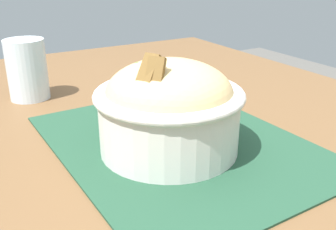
{
  "coord_description": "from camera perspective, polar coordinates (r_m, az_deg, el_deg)",
  "views": [
    {
      "loc": [
        -0.4,
        0.24,
        0.99
      ],
      "look_at": [
        0.01,
        0.0,
        0.8
      ],
      "focal_mm": 41.8,
      "sensor_mm": 36.0,
      "label": 1
    }
  ],
  "objects": [
    {
      "name": "bowl",
      "position": [
        0.51,
        -0.02,
        1.21
      ],
      "size": [
        0.2,
        0.2,
        0.14
      ],
      "color": "silver",
      "rests_on": "placemat"
    },
    {
      "name": "drinking_glass",
      "position": [
        0.77,
        -19.8,
        5.8
      ],
      "size": [
        0.07,
        0.07,
        0.11
      ],
      "color": "silver",
      "rests_on": "table"
    },
    {
      "name": "fork",
      "position": [
        0.62,
        -1.68,
        -0.94
      ],
      "size": [
        0.02,
        0.13,
        0.0
      ],
      "color": "#B7B7B7",
      "rests_on": "placemat"
    },
    {
      "name": "placemat",
      "position": [
        0.56,
        1.52,
        -4.05
      ],
      "size": [
        0.42,
        0.33,
        0.0
      ],
      "primitive_type": "cube",
      "rotation": [
        0.0,
        0.0,
        0.03
      ],
      "color": "#1E422D",
      "rests_on": "table"
    },
    {
      "name": "table",
      "position": [
        0.56,
        0.93,
        -11.07
      ],
      "size": [
        1.36,
        0.97,
        0.75
      ],
      "color": "brown",
      "rests_on": "ground_plane"
    }
  ]
}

